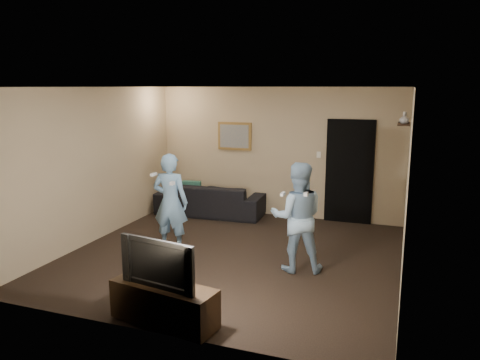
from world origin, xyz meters
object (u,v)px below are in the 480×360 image
at_px(sofa, 210,199).
at_px(television, 163,261).
at_px(tv_console, 164,304).
at_px(wii_player_left, 170,202).
at_px(wii_player_right, 297,217).

xyz_separation_m(sofa, television, (1.34, -4.38, 0.42)).
distance_m(tv_console, wii_player_left, 2.51).
bearing_deg(wii_player_right, sofa, 135.40).
bearing_deg(wii_player_left, television, -63.84).
height_order(television, wii_player_right, wii_player_right).
bearing_deg(television, wii_player_left, 125.47).
distance_m(wii_player_left, wii_player_right, 2.10).
bearing_deg(sofa, wii_player_left, 93.74).
bearing_deg(sofa, television, 104.02).
xyz_separation_m(tv_console, wii_player_right, (1.02, 2.06, 0.54)).
distance_m(tv_console, wii_player_right, 2.36).
height_order(tv_console, wii_player_left, wii_player_left).
bearing_deg(tv_console, wii_player_left, 125.47).
xyz_separation_m(wii_player_left, wii_player_right, (2.10, -0.14, -0.00)).
bearing_deg(wii_player_right, wii_player_left, 176.14).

